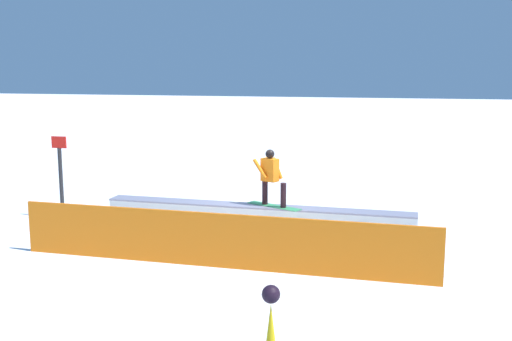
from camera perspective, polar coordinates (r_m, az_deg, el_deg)
The scene contains 5 objects.
ground_plane at distance 15.29m, azimuth 0.03°, elevation -5.14°, with size 120.00×120.00×0.00m, color white.
grind_box at distance 15.23m, azimuth 0.03°, elevation -4.28°, with size 7.76×0.76×0.52m.
snowboarder at distance 14.97m, azimuth 1.40°, elevation -0.49°, with size 1.46×0.91×1.40m.
safety_fence at distance 12.11m, azimuth -3.44°, elevation -6.51°, with size 8.47×0.06×1.09m, color orange.
trail_marker at distance 16.50m, azimuth -17.68°, elevation -0.42°, with size 0.40×0.10×2.15m.
Camera 1 is at (-3.30, 14.40, 3.96)m, focal length 43.06 mm.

